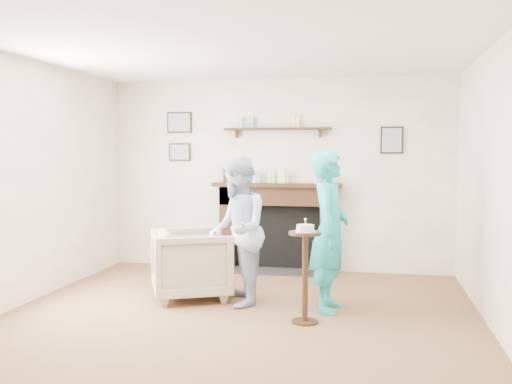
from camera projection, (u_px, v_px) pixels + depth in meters
ground at (232, 324)px, 5.13m from camera, size 5.00×5.00×0.00m
room_shell at (248, 145)px, 5.70m from camera, size 4.54×5.02×2.52m
armchair at (192, 298)px, 6.08m from camera, size 1.06×1.05×0.73m
man at (237, 304)px, 5.81m from camera, size 0.76×0.87×1.52m
woman at (329, 310)px, 5.59m from camera, size 0.41×0.59×1.57m
pedestal_table at (305, 259)px, 5.14m from camera, size 0.30×0.30×0.96m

